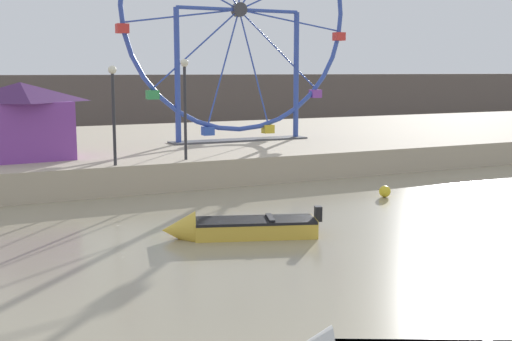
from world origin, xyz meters
TOP-DOWN VIEW (x-y plane):
  - quay_promenade at (0.00, 27.13)m, footprint 110.00×19.00m
  - distant_town_skyline at (0.00, 49.17)m, footprint 140.00×3.00m
  - motorboat_mustard_yellow at (-2.95, 10.25)m, footprint 4.58×2.45m
  - ferris_wheel_blue_frame at (3.46, 24.14)m, footprint 12.47×1.20m
  - carnival_booth_purple_stall at (-7.42, 21.31)m, footprint 4.27×3.11m
  - promenade_lamp_near at (-1.46, 18.45)m, footprint 0.32×0.32m
  - promenade_lamp_far at (-4.44, 18.07)m, footprint 0.32×0.32m
  - mooring_buoy_orange at (4.66, 13.28)m, footprint 0.44×0.44m

SIDE VIEW (x-z plane):
  - mooring_buoy_orange at x=4.66m, z-range 0.00..0.44m
  - motorboat_mustard_yellow at x=-2.95m, z-range -0.28..0.83m
  - quay_promenade at x=0.00m, z-range 0.00..1.16m
  - distant_town_skyline at x=0.00m, z-range 0.00..4.40m
  - carnival_booth_purple_stall at x=-7.42m, z-range 1.22..4.35m
  - promenade_lamp_far at x=-4.44m, z-range 1.75..5.53m
  - promenade_lamp_near at x=-1.46m, z-range 1.77..5.82m
  - ferris_wheel_blue_frame at x=3.46m, z-range 1.18..13.94m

